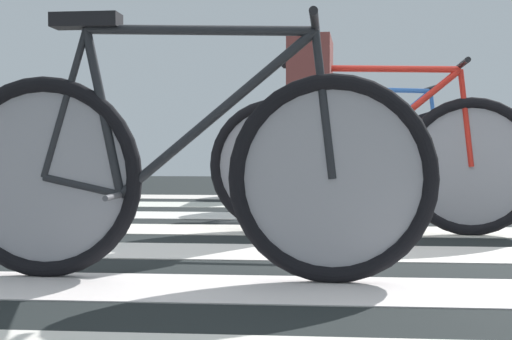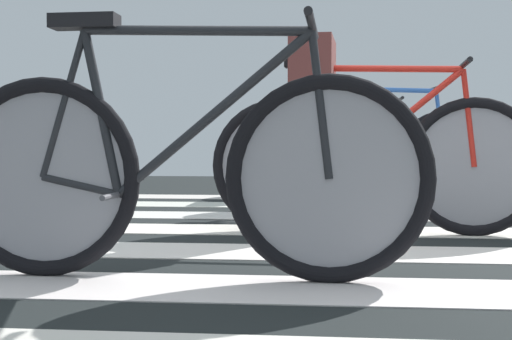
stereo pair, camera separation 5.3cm
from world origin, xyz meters
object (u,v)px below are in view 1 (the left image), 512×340
at_px(bicycle_2_of_4, 370,161).
at_px(bicycle_4_of_4, 343,153).
at_px(cyclist_2_of_4, 312,107).
at_px(bicycle_3_of_4, 368,156).
at_px(bicycle_1_of_4, 184,170).
at_px(cyclist_4_of_4, 309,124).

bearing_deg(bicycle_2_of_4, bicycle_4_of_4, 94.63).
distance_m(cyclist_2_of_4, bicycle_3_of_4, 1.48).
bearing_deg(cyclist_2_of_4, bicycle_4_of_4, 88.13).
distance_m(bicycle_1_of_4, cyclist_2_of_4, 1.43).
bearing_deg(bicycle_1_of_4, cyclist_4_of_4, 85.63).
distance_m(cyclist_2_of_4, bicycle_4_of_4, 2.75).
xyz_separation_m(bicycle_1_of_4, cyclist_2_of_4, (0.44, 1.33, 0.28)).
relative_size(bicycle_1_of_4, cyclist_2_of_4, 1.68).
distance_m(bicycle_3_of_4, cyclist_4_of_4, 1.43).
height_order(cyclist_2_of_4, bicycle_4_of_4, cyclist_2_of_4).
relative_size(bicycle_1_of_4, bicycle_2_of_4, 1.00).
xyz_separation_m(cyclist_2_of_4, bicycle_3_of_4, (0.41, 1.39, -0.28)).
bearing_deg(bicycle_2_of_4, bicycle_3_of_4, 90.07).
relative_size(bicycle_2_of_4, cyclist_4_of_4, 1.71).
xyz_separation_m(cyclist_2_of_4, cyclist_4_of_4, (-0.02, 2.72, -0.01)).
relative_size(bicycle_2_of_4, cyclist_2_of_4, 1.68).
distance_m(bicycle_3_of_4, bicycle_4_of_4, 1.33).
bearing_deg(bicycle_4_of_4, bicycle_1_of_4, -99.18).
xyz_separation_m(bicycle_2_of_4, cyclist_4_of_4, (-0.33, 2.75, 0.27)).
bearing_deg(bicycle_1_of_4, bicycle_2_of_4, 61.54).
relative_size(bicycle_2_of_4, bicycle_4_of_4, 1.00).
relative_size(cyclist_2_of_4, bicycle_3_of_4, 0.60).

